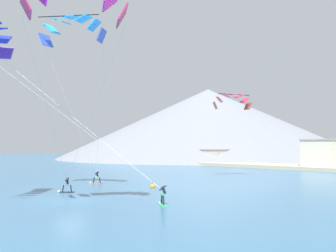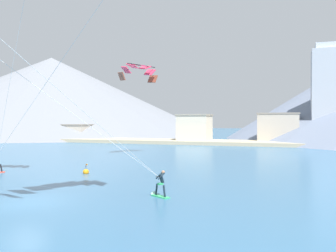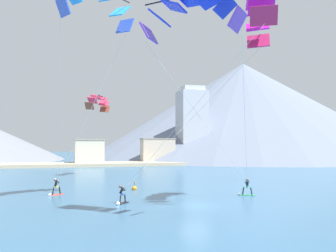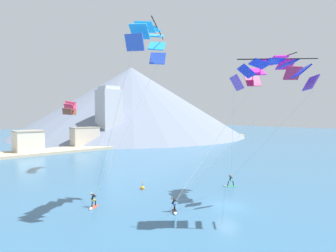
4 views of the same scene
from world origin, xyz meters
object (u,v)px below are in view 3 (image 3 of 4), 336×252
Objects in this scene: kitesurfer_near_lead at (245,190)px; race_marker_buoy at (134,188)px; parafoil_kite_distant_high_outer at (99,101)px; kitesurfer_near_trail at (121,199)px; parafoil_kite_near_lead at (191,13)px; parafoil_kite_near_trail at (259,17)px; parafoil_kite_mid_center at (98,4)px; kitesurfer_mid_center at (54,190)px.

kitesurfer_near_lead reaches higher than race_marker_buoy.
race_marker_buoy is at bearing -81.93° from parafoil_kite_distant_high_outer.
parafoil_kite_near_lead is at bearing -68.61° from kitesurfer_near_trail.
kitesurfer_near_trail is 0.12× the size of parafoil_kite_near_lead.
parafoil_kite_near_trail is at bearing -61.03° from race_marker_buoy.
parafoil_kite_mid_center is (-14.67, -0.25, 17.30)m from kitesurfer_near_lead.
kitesurfer_near_lead is at bearing 0.97° from parafoil_kite_mid_center.
parafoil_kite_near_lead is at bearing -60.12° from kitesurfer_mid_center.
kitesurfer_near_trail is 0.11× the size of parafoil_kite_near_trail.
kitesurfer_near_lead is 12.83m from kitesurfer_near_trail.
kitesurfer_near_trail is 1.60× the size of race_marker_buoy.
parafoil_kite_mid_center is 3.08× the size of parafoil_kite_distant_high_outer.
parafoil_kite_near_lead reaches higher than parafoil_kite_distant_high_outer.
kitesurfer_mid_center is 8.77m from race_marker_buoy.
race_marker_buoy is at bearing 91.91° from parafoil_kite_near_lead.
parafoil_kite_near_lead is at bearing -88.09° from race_marker_buoy.
kitesurfer_mid_center reaches higher than kitesurfer_near_trail.
parafoil_kite_near_trail is at bearing -24.60° from kitesurfer_near_trail.
kitesurfer_near_trail is 0.95× the size of kitesurfer_mid_center.
kitesurfer_near_lead is at bearing -15.72° from kitesurfer_mid_center.
race_marker_buoy is at bearing 57.70° from parafoil_kite_mid_center.
parafoil_kite_distant_high_outer is at bearing 73.55° from kitesurfer_mid_center.
parafoil_kite_near_lead is at bearing -151.79° from parafoil_kite_near_trail.
parafoil_kite_mid_center is at bearing -95.07° from parafoil_kite_distant_high_outer.
kitesurfer_mid_center is at bearing 119.88° from parafoil_kite_near_lead.
parafoil_kite_near_trail reaches higher than parafoil_kite_distant_high_outer.
kitesurfer_near_trail is at bearing -51.31° from kitesurfer_mid_center.
parafoil_kite_near_trail is at bearing -36.21° from kitesurfer_mid_center.
kitesurfer_near_trail is at bearing -39.85° from parafoil_kite_mid_center.
kitesurfer_near_trail is 9.68m from race_marker_buoy.
kitesurfer_near_trail is 16.44m from parafoil_kite_near_lead.
kitesurfer_mid_center reaches higher than race_marker_buoy.
parafoil_kite_mid_center is (-12.63, 6.53, 2.20)m from parafoil_kite_near_trail.
parafoil_kite_near_lead is at bearing -85.00° from parafoil_kite_distant_high_outer.
kitesurfer_near_trail is 0.09× the size of parafoil_kite_mid_center.
parafoil_kite_mid_center is at bearing 117.47° from parafoil_kite_near_lead.
race_marker_buoy is (-7.82, 14.13, -15.47)m from parafoil_kite_near_trail.
parafoil_kite_distant_high_outer is 21.50m from race_marker_buoy.
parafoil_kite_mid_center is at bearing -55.81° from kitesurfer_mid_center.
parafoil_kite_distant_high_outer reaches higher than race_marker_buoy.
parafoil_kite_distant_high_outer reaches higher than kitesurfer_near_trail.
parafoil_kite_near_trail is 22.37m from race_marker_buoy.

